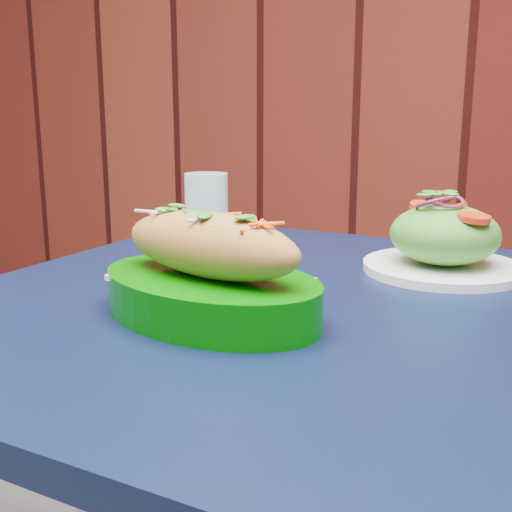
% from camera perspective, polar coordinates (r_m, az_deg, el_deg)
% --- Properties ---
extents(cafe_table, '(0.82, 0.82, 0.75)m').
position_cam_1_polar(cafe_table, '(0.79, 3.57, -9.79)').
color(cafe_table, black).
rests_on(cafe_table, ground).
extents(banh_mi_basket, '(0.30, 0.22, 0.12)m').
position_cam_1_polar(banh_mi_basket, '(0.68, -4.12, -1.61)').
color(banh_mi_basket, '#026102').
rests_on(banh_mi_basket, cafe_table).
extents(salad_plate, '(0.22, 0.22, 0.11)m').
position_cam_1_polar(salad_plate, '(0.91, 16.39, 1.28)').
color(salad_plate, white).
rests_on(salad_plate, cafe_table).
extents(water_glass, '(0.07, 0.07, 0.12)m').
position_cam_1_polar(water_glass, '(1.06, -4.42, 4.23)').
color(water_glass, silver).
rests_on(water_glass, cafe_table).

